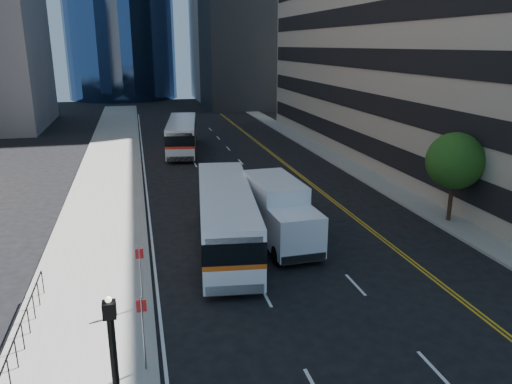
# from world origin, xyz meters

# --- Properties ---
(ground) EXTENTS (160.00, 160.00, 0.00)m
(ground) POSITION_xyz_m (0.00, 0.00, 0.00)
(ground) COLOR black
(ground) RESTS_ON ground
(sidewalk_west) EXTENTS (5.00, 90.00, 0.15)m
(sidewalk_west) POSITION_xyz_m (-10.50, 25.00, 0.07)
(sidewalk_west) COLOR gray
(sidewalk_west) RESTS_ON ground
(sidewalk_east) EXTENTS (2.00, 90.00, 0.15)m
(sidewalk_east) POSITION_xyz_m (9.00, 25.00, 0.07)
(sidewalk_east) COLOR gray
(sidewalk_east) RESTS_ON ground
(street_tree) EXTENTS (3.20, 3.20, 5.10)m
(street_tree) POSITION_xyz_m (9.00, 8.00, 3.64)
(street_tree) COLOR #332114
(street_tree) RESTS_ON sidewalk_east
(lamp_post) EXTENTS (0.28, 0.28, 4.56)m
(lamp_post) POSITION_xyz_m (-9.00, -6.00, 2.72)
(lamp_post) COLOR black
(lamp_post) RESTS_ON sidewalk_west
(bus_front) EXTENTS (3.93, 11.94, 3.02)m
(bus_front) POSITION_xyz_m (-4.12, 7.50, 1.65)
(bus_front) COLOR white
(bus_front) RESTS_ON ground
(bus_rear) EXTENTS (3.99, 11.78, 2.98)m
(bus_rear) POSITION_xyz_m (-4.00, 31.74, 1.63)
(bus_rear) COLOR silver
(bus_rear) RESTS_ON ground
(box_truck) EXTENTS (2.57, 6.74, 3.18)m
(box_truck) POSITION_xyz_m (-1.33, 7.40, 1.68)
(box_truck) COLOR white
(box_truck) RESTS_ON ground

